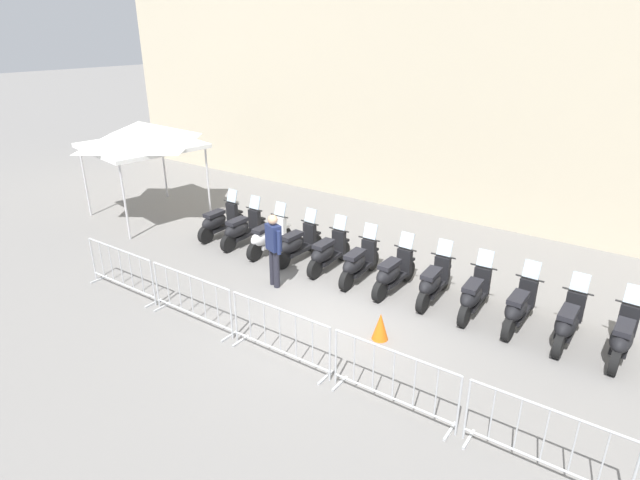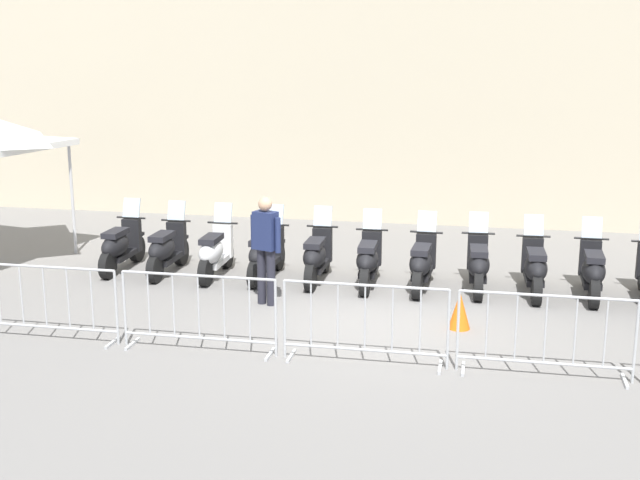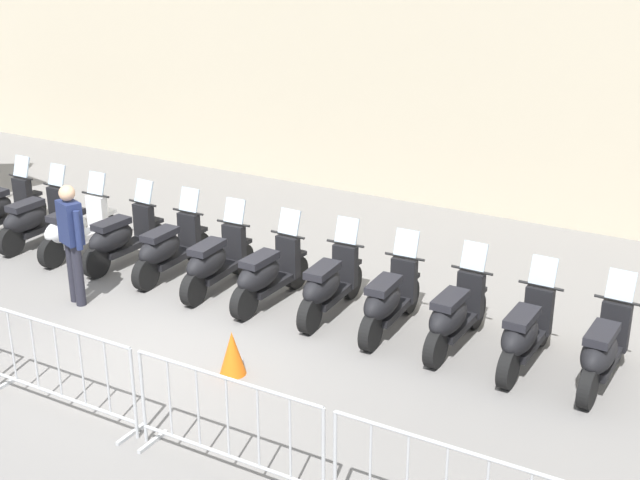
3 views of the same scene
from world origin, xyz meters
TOP-DOWN VIEW (x-y plane):
  - ground_plane at (0.00, 0.00)m, footprint 120.00×120.00m
  - motorcycle_0 at (-5.27, 0.87)m, footprint 0.67×1.72m
  - motorcycle_1 at (-4.36, 0.97)m, footprint 0.67×1.72m
  - motorcycle_2 at (-3.46, 1.12)m, footprint 0.69×1.71m
  - motorcycle_3 at (-2.59, 1.34)m, footprint 0.61×1.72m
  - motorcycle_4 at (-1.69, 1.54)m, footprint 0.68×1.71m
  - motorcycle_5 at (-0.78, 1.64)m, footprint 0.71×1.71m
  - motorcycle_6 at (0.11, 1.80)m, footprint 0.63×1.72m
  - motorcycle_7 at (0.99, 2.07)m, footprint 0.72×1.70m
  - motorcycle_8 at (1.89, 2.21)m, footprint 0.71×1.71m
  - motorcycle_9 at (2.77, 2.39)m, footprint 0.65×1.72m
  - barrier_segment_0 at (-4.07, -2.53)m, footprint 2.12×0.82m
  - barrier_segment_1 at (-1.87, -2.10)m, footprint 2.12×0.82m
  - barrier_segment_2 at (0.33, -1.66)m, footprint 2.12×0.82m
  - barrier_segment_3 at (2.53, -1.23)m, footprint 2.12×0.82m
  - officer_near_row_end at (-1.95, 0.09)m, footprint 0.54×0.27m
  - traffic_cone at (1.14, 0.13)m, footprint 0.32×0.32m

SIDE VIEW (x-z plane):
  - ground_plane at x=0.00m, z-range 0.00..0.00m
  - traffic_cone at x=1.14m, z-range 0.00..0.55m
  - motorcycle_0 at x=-5.27m, z-range -0.16..1.07m
  - motorcycle_1 at x=-4.36m, z-range -0.16..1.07m
  - motorcycle_2 at x=-3.46m, z-range -0.16..1.07m
  - motorcycle_3 at x=-2.59m, z-range -0.16..1.07m
  - motorcycle_4 at x=-1.69m, z-range -0.16..1.07m
  - motorcycle_5 at x=-0.78m, z-range -0.16..1.07m
  - motorcycle_6 at x=0.11m, z-range -0.16..1.07m
  - motorcycle_7 at x=0.99m, z-range -0.16..1.07m
  - motorcycle_8 at x=1.89m, z-range -0.16..1.07m
  - motorcycle_9 at x=2.77m, z-range -0.16..1.07m
  - barrier_segment_0 at x=-4.07m, z-range -0.01..1.06m
  - barrier_segment_1 at x=-1.87m, z-range -0.01..1.06m
  - barrier_segment_2 at x=0.33m, z-range -0.01..1.06m
  - barrier_segment_3 at x=2.53m, z-range -0.01..1.06m
  - officer_near_row_end at x=-1.95m, z-range 0.12..1.85m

